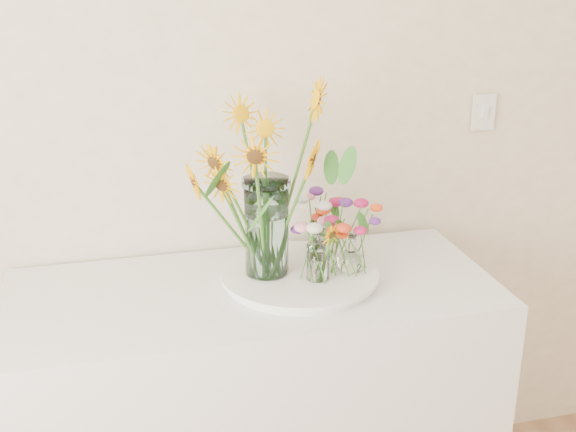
{
  "coord_description": "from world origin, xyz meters",
  "views": [
    {
      "loc": [
        -0.68,
        0.1,
        1.81
      ],
      "look_at": [
        -0.21,
        1.96,
        1.1
      ],
      "focal_mm": 45.0,
      "sensor_mm": 36.0,
      "label": 1
    }
  ],
  "objects_px": {
    "mason_jar": "(267,227)",
    "small_vase_a": "(318,263)",
    "tray": "(299,277)",
    "small_vase_b": "(351,254)",
    "counter": "(256,419)",
    "small_vase_c": "(322,237)"
  },
  "relations": [
    {
      "from": "counter",
      "to": "small_vase_a",
      "type": "height_order",
      "value": "small_vase_a"
    },
    {
      "from": "counter",
      "to": "small_vase_c",
      "type": "xyz_separation_m",
      "value": [
        0.24,
        0.12,
        0.53
      ]
    },
    {
      "from": "counter",
      "to": "tray",
      "type": "distance_m",
      "value": 0.48
    },
    {
      "from": "small_vase_a",
      "to": "small_vase_b",
      "type": "distance_m",
      "value": 0.11
    },
    {
      "from": "small_vase_b",
      "to": "small_vase_c",
      "type": "relative_size",
      "value": 0.98
    },
    {
      "from": "tray",
      "to": "counter",
      "type": "bearing_deg",
      "value": -176.44
    },
    {
      "from": "small_vase_a",
      "to": "tray",
      "type": "bearing_deg",
      "value": 122.17
    },
    {
      "from": "counter",
      "to": "small_vase_a",
      "type": "distance_m",
      "value": 0.56
    },
    {
      "from": "small_vase_a",
      "to": "small_vase_c",
      "type": "bearing_deg",
      "value": 70.05
    },
    {
      "from": "small_vase_b",
      "to": "small_vase_c",
      "type": "height_order",
      "value": "small_vase_c"
    },
    {
      "from": "tray",
      "to": "small_vase_c",
      "type": "xyz_separation_m",
      "value": [
        0.1,
        0.11,
        0.07
      ]
    },
    {
      "from": "small_vase_b",
      "to": "mason_jar",
      "type": "bearing_deg",
      "value": 169.43
    },
    {
      "from": "tray",
      "to": "mason_jar",
      "type": "xyz_separation_m",
      "value": [
        -0.09,
        0.02,
        0.16
      ]
    },
    {
      "from": "small_vase_a",
      "to": "small_vase_c",
      "type": "distance_m",
      "value": 0.18
    },
    {
      "from": "counter",
      "to": "small_vase_b",
      "type": "distance_m",
      "value": 0.6
    },
    {
      "from": "tray",
      "to": "small_vase_c",
      "type": "distance_m",
      "value": 0.16
    },
    {
      "from": "mason_jar",
      "to": "small_vase_b",
      "type": "distance_m",
      "value": 0.26
    },
    {
      "from": "counter",
      "to": "mason_jar",
      "type": "distance_m",
      "value": 0.62
    },
    {
      "from": "tray",
      "to": "small_vase_b",
      "type": "height_order",
      "value": "small_vase_b"
    },
    {
      "from": "small_vase_c",
      "to": "tray",
      "type": "bearing_deg",
      "value": -132.25
    },
    {
      "from": "mason_jar",
      "to": "small_vase_a",
      "type": "bearing_deg",
      "value": -30.2
    },
    {
      "from": "mason_jar",
      "to": "small_vase_a",
      "type": "height_order",
      "value": "mason_jar"
    }
  ]
}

